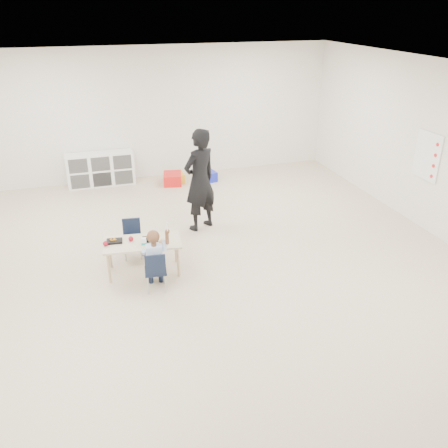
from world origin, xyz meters
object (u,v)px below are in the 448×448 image
object	(u,v)px
table	(144,257)
cubby_shelf	(101,169)
child	(155,259)
adult	(200,180)
chair_near	(156,270)

from	to	relation	value
table	cubby_shelf	size ratio (longest dim) A/B	0.81
child	cubby_shelf	distance (m)	4.45
cubby_shelf	adult	xyz separation A→B (m)	(1.49, -2.71, 0.53)
child	adult	distance (m)	2.07
cubby_shelf	table	bearing A→B (deg)	-85.23
adult	chair_near	bearing A→B (deg)	30.61
table	cubby_shelf	xyz separation A→B (m)	(-0.33, 3.93, 0.10)
child	cubby_shelf	world-z (taller)	child
table	chair_near	xyz separation A→B (m)	(0.09, -0.51, 0.04)
cubby_shelf	adult	size ratio (longest dim) A/B	0.80
chair_near	child	size ratio (longest dim) A/B	0.63
chair_near	cubby_shelf	size ratio (longest dim) A/B	0.43
adult	child	bearing A→B (deg)	30.61
chair_near	child	xyz separation A→B (m)	(0.00, 0.00, 0.17)
child	cubby_shelf	xyz separation A→B (m)	(-0.42, 4.43, -0.12)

